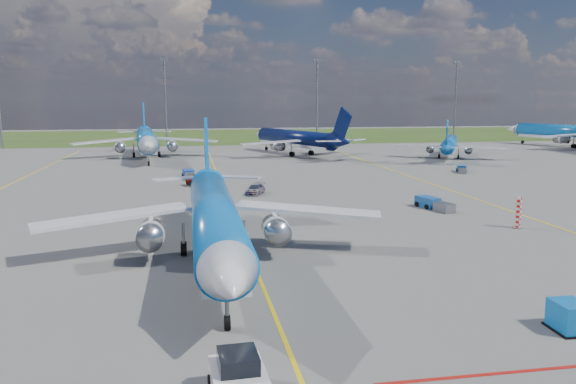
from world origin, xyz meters
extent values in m
plane|color=#5C5C59|center=(0.00, 0.00, 0.00)|extent=(400.00, 400.00, 0.00)
cube|color=#2D4719|center=(0.00, 150.00, 0.00)|extent=(400.00, 80.00, 0.01)
cube|color=yellow|center=(0.00, 30.00, 0.01)|extent=(0.25, 160.00, 0.02)
cube|color=yellow|center=(30.00, 40.00, 0.01)|extent=(0.25, 120.00, 0.02)
cube|color=#A5140F|center=(8.00, -18.00, 0.01)|extent=(10.00, 0.25, 0.02)
cylinder|color=slate|center=(-10.00, 110.00, 11.00)|extent=(0.50, 0.50, 22.00)
cube|color=slate|center=(-10.00, 110.00, 22.30)|extent=(2.20, 0.50, 0.80)
cylinder|color=slate|center=(30.00, 110.00, 11.00)|extent=(0.50, 0.50, 22.00)
cube|color=slate|center=(30.00, 110.00, 22.30)|extent=(2.20, 0.50, 0.80)
cylinder|color=slate|center=(70.00, 110.00, 11.00)|extent=(0.50, 0.50, 22.00)
cube|color=slate|center=(70.00, 110.00, 22.30)|extent=(2.20, 0.50, 0.80)
cylinder|color=red|center=(26.00, 8.00, 1.50)|extent=(0.50, 0.50, 3.00)
cube|color=black|center=(-2.80, -18.04, 1.53)|extent=(1.66, 1.85, 0.89)
cube|color=slate|center=(-2.89, -16.07, 0.54)|extent=(0.36, 2.38, 0.20)
cube|color=#0C5FAE|center=(14.96, -14.30, 0.78)|extent=(1.63, 2.00, 1.56)
imported|color=#999999|center=(-2.53, 40.36, 0.70)|extent=(5.16, 2.62, 1.40)
imported|color=#999999|center=(3.80, 31.67, 0.63)|extent=(3.32, 4.65, 1.25)
cube|color=#184B92|center=(21.92, 19.27, 0.61)|extent=(2.18, 3.15, 1.21)
cube|color=slate|center=(22.60, 16.49, 0.50)|extent=(1.81, 2.45, 0.99)
cube|color=#1B41A3|center=(-4.65, 49.04, 0.63)|extent=(1.87, 3.09, 1.25)
cube|color=slate|center=(-4.37, 46.09, 0.51)|extent=(1.57, 2.39, 1.02)
cube|color=#174D8C|center=(40.77, 48.09, 0.54)|extent=(2.28, 2.90, 1.08)
cube|color=slate|center=(39.76, 45.73, 0.44)|extent=(1.86, 2.28, 0.89)
camera|label=1|loc=(-4.52, -39.29, 12.04)|focal=35.00mm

